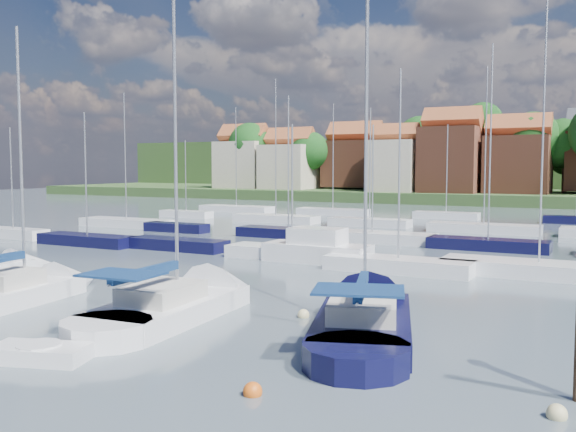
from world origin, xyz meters
The scene contains 11 objects.
ground centered at (0.00, 40.00, 0.00)m, with size 260.00×260.00×0.00m, color #475560.
sailboat_left centered at (-12.33, 3.28, 0.36)m, with size 3.83×10.24×13.66m.
sailboat_centre centered at (-4.16, 4.63, 0.35)m, with size 4.16×12.68×16.92m.
sailboat_navy centered at (3.45, 5.84, 0.35)m, with size 7.17×13.25×17.70m.
tender centered at (-4.21, -3.53, 0.26)m, with size 3.40×2.31×0.67m.
buoy_c centered at (-3.44, -1.47, 0.00)m, with size 0.55×0.55×0.55m, color #D85914.
buoy_d centered at (3.48, -2.96, 0.00)m, with size 0.54×0.54×0.54m, color #D85914.
buoy_e centered at (0.70, 5.81, 0.00)m, with size 0.50×0.50×0.50m, color beige.
buoy_f centered at (11.06, -0.78, 0.00)m, with size 0.52×0.52×0.52m, color beige.
marina_field centered at (1.91, 35.15, 0.43)m, with size 79.62×41.41×15.93m.
far_shore_town centered at (2.23, 132.67, 4.61)m, with size 212.46×90.00×22.27m.
Camera 1 is at (12.35, -17.75, 6.33)m, focal length 40.00 mm.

